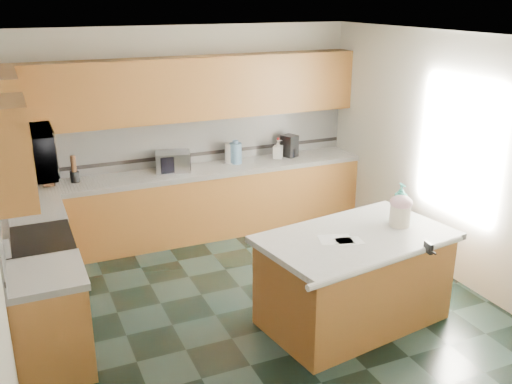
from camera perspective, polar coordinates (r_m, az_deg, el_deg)
floor at (r=6.03m, az=0.03°, el=-11.32°), size 4.60×4.60×0.00m
ceiling at (r=5.20m, az=0.04°, el=15.22°), size 4.60×4.60×0.00m
wall_back at (r=7.57m, az=-7.08°, el=6.00°), size 4.60×0.04×2.70m
wall_front at (r=3.64m, az=15.12°, el=-9.63°), size 4.60×0.04×2.70m
wall_right at (r=6.70m, az=18.54°, el=3.41°), size 0.04×4.60×2.70m
back_base_cab at (r=7.54m, az=-6.09°, el=-1.32°), size 4.60×0.60×0.86m
back_countertop at (r=7.39m, az=-6.22°, el=2.02°), size 4.60×0.64×0.06m
back_upper_cab at (r=7.28m, az=-6.84°, el=10.22°), size 4.60×0.33×0.78m
back_backsplash at (r=7.57m, az=-6.98°, el=5.10°), size 4.60×0.02×0.63m
back_accent_band at (r=7.61m, az=-6.91°, el=3.67°), size 4.60×0.01×0.05m
left_base_cab_rear at (r=6.59m, az=-20.96°, el=-5.68°), size 0.60×0.82×0.86m
left_counter_rear at (r=6.42m, az=-21.44°, el=-1.95°), size 0.64×0.82×0.06m
left_base_cab_front at (r=5.23m, az=-19.83°, el=-12.31°), size 0.60×0.72×0.86m
left_counter_front at (r=5.01m, az=-20.42°, el=-7.80°), size 0.64×0.72×0.06m
left_accent_band at (r=5.68m, az=-24.02°, el=-3.40°), size 0.01×2.30×0.05m
left_upper_cab_rear at (r=6.28m, az=-23.91°, el=7.28°), size 0.33×1.09×0.78m
left_upper_cab_front at (r=4.65m, az=-23.57°, el=3.62°), size 0.33×0.72×0.78m
range_body at (r=5.87m, az=-20.46°, el=-8.63°), size 0.60×0.76×0.88m
range_oven_door at (r=5.90m, az=-17.59°, el=-8.58°), size 0.02×0.68×0.55m
range_cooktop at (r=5.68m, az=-20.99°, el=-4.51°), size 0.62×0.78×0.04m
range_handle at (r=5.74m, az=-17.67°, el=-5.17°), size 0.02×0.66×0.02m
range_backguard at (r=5.64m, az=-23.76°, el=-3.74°), size 0.06×0.76×0.18m
microwave at (r=5.42m, az=-22.03°, el=3.59°), size 0.50×0.73×0.41m
island_base at (r=5.66m, az=9.74°, el=-8.80°), size 1.83×1.22×0.86m
island_top at (r=5.46m, az=10.01°, el=-4.53°), size 1.95×1.34×0.06m
island_bullnose at (r=5.07m, az=13.34°, el=-6.72°), size 1.79×0.33×0.06m
treat_jar at (r=5.72m, az=14.20°, el=-2.30°), size 0.25×0.25×0.21m
treat_jar_lid at (r=5.67m, az=14.31°, el=-1.01°), size 0.22×0.22×0.14m
treat_jar_knob at (r=5.65m, az=14.35°, el=-0.56°), size 0.07×0.02×0.02m
treat_jar_knob_end_l at (r=5.63m, az=14.06°, el=-0.61°), size 0.04×0.04×0.04m
treat_jar_knob_end_r at (r=5.67m, az=14.64°, el=-0.51°), size 0.04×0.04×0.04m
soap_bottle_island at (r=5.81m, az=14.23°, el=-1.00°), size 0.17×0.17×0.38m
paper_sheet_a at (r=5.30m, az=9.34°, el=-4.88°), size 0.27×0.22×0.00m
paper_sheet_b at (r=5.32m, az=7.95°, el=-4.70°), size 0.36×0.31×0.00m
clamp_body at (r=5.31m, az=16.86°, el=-5.35°), size 0.05×0.11×0.10m
clamp_handle at (r=5.27m, az=17.29°, el=-5.80°), size 0.02×0.08×0.02m
knife_block at (r=7.11m, az=-20.02°, el=1.42°), size 0.15×0.19×0.24m
utensil_crock at (r=7.17m, az=-17.66°, el=1.46°), size 0.11×0.11×0.13m
utensil_bundle at (r=7.12m, az=-17.79°, el=2.72°), size 0.06×0.06×0.20m
toaster_oven at (r=7.33m, az=-8.31°, el=3.02°), size 0.48×0.39×0.25m
toaster_oven_door at (r=7.20m, az=-8.01°, el=2.74°), size 0.39×0.01×0.21m
paper_towel at (r=7.61m, az=-2.68°, el=3.88°), size 0.12×0.12×0.27m
paper_towel_base at (r=7.64m, az=-2.67°, el=2.97°), size 0.18×0.18×0.01m
water_jug at (r=7.60m, az=-2.05°, el=3.90°), size 0.17×0.17×0.27m
water_jug_neck at (r=7.56m, az=-2.07°, el=5.04°), size 0.08×0.08×0.04m
coffee_maker at (r=7.93m, az=3.36°, el=4.64°), size 0.24×0.25×0.30m
coffee_carafe at (r=7.92m, az=3.49°, el=3.95°), size 0.12×0.12×0.12m
soap_bottle_back at (r=7.83m, az=2.20°, el=4.31°), size 0.17×0.17×0.26m
soap_back_cap at (r=7.79m, az=2.21°, el=5.34°), size 0.02×0.02×0.03m
window_light_proxy at (r=6.51m, az=19.64°, el=4.20°), size 0.02×1.40×1.10m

